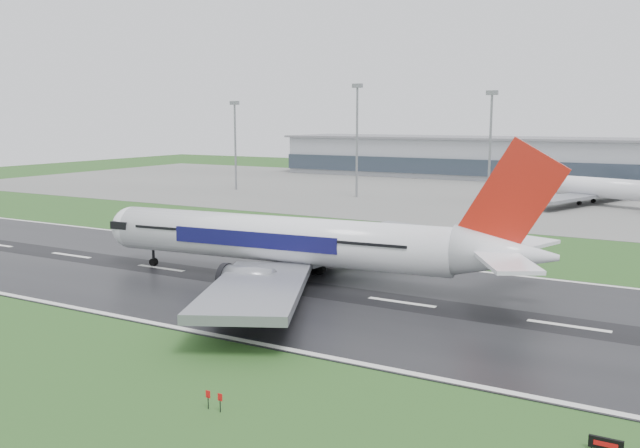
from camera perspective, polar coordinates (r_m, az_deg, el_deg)
The scene contains 10 objects.
ground at distance 85.85m, azimuth 6.94°, elevation -6.66°, with size 520.00×520.00×0.00m, color #224A1B.
runway at distance 85.84m, azimuth 6.94°, elevation -6.62°, with size 400.00×45.00×0.10m, color black.
apron at distance 205.32m, azimuth 20.35°, elevation 1.97°, with size 400.00×130.00×0.08m, color slate.
terminal at distance 263.95m, azimuth 22.50°, elevation 4.91°, with size 240.00×36.00×15.00m, color #8F939A.
main_airliner at distance 93.66m, azimuth -1.10°, elevation 0.96°, with size 66.94×63.75×19.76m, color white, non-canonical shape.
parked_airliner at distance 195.08m, azimuth 21.63°, elevation 3.80°, with size 51.37×47.82×15.06m, color white, non-canonical shape.
runway_sign at distance 53.15m, azimuth 23.06°, elevation -16.83°, with size 2.30×0.26×1.04m, color black, non-canonical shape.
floodmast_0 at distance 219.60m, azimuth -7.18°, elevation 6.43°, with size 0.64×0.64×27.23m, color gray.
floodmast_1 at distance 196.85m, azimuth 3.15°, elevation 6.84°, with size 0.64×0.64×31.61m, color gray.
floodmast_2 at distance 183.17m, azimuth 14.19°, elevation 6.01°, with size 0.64×0.64×28.94m, color gray.
Camera 1 is at (31.09, -76.65, 23.01)m, focal length 37.78 mm.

